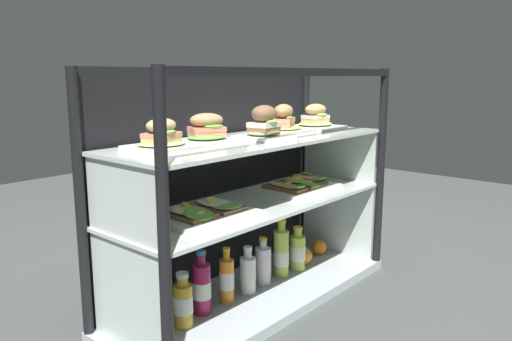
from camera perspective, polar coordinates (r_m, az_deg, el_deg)
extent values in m
cube|color=#424744|center=(2.10, 0.00, -14.72)|extent=(6.00, 6.00, 0.02)
cube|color=#B0B8C0|center=(2.09, 0.00, -13.98)|extent=(1.28, 0.45, 0.04)
cylinder|color=black|center=(1.38, -10.43, -7.74)|extent=(0.04, 0.04, 0.92)
cylinder|color=black|center=(2.34, 13.98, -0.18)|extent=(0.04, 0.04, 0.92)
cylinder|color=black|center=(1.71, -19.31, -4.48)|extent=(0.04, 0.04, 0.92)
cylinder|color=black|center=(2.55, 5.57, 1.00)|extent=(0.04, 0.04, 0.92)
cube|color=black|center=(1.76, 5.27, 11.09)|extent=(1.24, 0.03, 0.03)
cube|color=black|center=(2.09, -4.65, -0.64)|extent=(1.21, 0.01, 0.88)
cube|color=silver|center=(1.64, -14.29, -13.98)|extent=(0.01, 0.38, 0.36)
cube|color=silver|center=(2.47, 9.16, -5.18)|extent=(0.01, 0.38, 0.36)
cube|color=silver|center=(1.96, 0.00, -3.76)|extent=(1.23, 0.40, 0.01)
cube|color=silver|center=(1.53, -14.83, -3.46)|extent=(0.01, 0.38, 0.23)
cube|color=silver|center=(2.41, 9.38, 1.89)|extent=(0.01, 0.38, 0.23)
cube|color=silver|center=(1.91, 0.00, 3.46)|extent=(1.23, 0.40, 0.01)
cube|color=white|center=(1.63, -10.66, 2.55)|extent=(0.19, 0.19, 0.02)
ellipsoid|color=#98B970|center=(1.63, -10.67, 3.06)|extent=(0.16, 0.14, 0.01)
cube|color=#D9BE7A|center=(1.63, -10.69, 3.43)|extent=(0.13, 0.10, 0.02)
cube|color=tan|center=(1.63, -10.71, 4.02)|extent=(0.13, 0.11, 0.01)
ellipsoid|color=#7BB75F|center=(1.60, -9.92, 4.33)|extent=(0.07, 0.04, 0.02)
ellipsoid|color=tan|center=(1.62, -10.75, 5.08)|extent=(0.13, 0.11, 0.05)
cube|color=white|center=(1.79, -5.61, 3.34)|extent=(0.19, 0.19, 0.01)
ellipsoid|color=#69B248|center=(1.78, -5.62, 3.86)|extent=(0.14, 0.12, 0.02)
cube|color=tan|center=(1.78, -5.62, 4.19)|extent=(0.14, 0.12, 0.02)
cube|color=#E17D60|center=(1.78, -5.63, 4.73)|extent=(0.14, 0.12, 0.02)
ellipsoid|color=#6FB13D|center=(1.75, -4.82, 5.04)|extent=(0.08, 0.05, 0.01)
ellipsoid|color=#A67E55|center=(1.78, -5.65, 5.76)|extent=(0.14, 0.12, 0.05)
cube|color=white|center=(1.88, 0.95, 3.81)|extent=(0.18, 0.18, 0.02)
ellipsoid|color=#93B462|center=(1.88, 0.95, 4.35)|extent=(0.14, 0.12, 0.02)
cube|color=#8D6446|center=(1.88, 0.95, 4.70)|extent=(0.11, 0.09, 0.02)
cube|color=silver|center=(1.88, 0.95, 5.26)|extent=(0.11, 0.10, 0.02)
ellipsoid|color=#88C652|center=(1.85, 1.86, 5.59)|extent=(0.07, 0.04, 0.01)
ellipsoid|color=brown|center=(1.87, 0.96, 6.50)|extent=(0.12, 0.10, 0.06)
cube|color=white|center=(2.09, 3.13, 4.50)|extent=(0.20, 0.20, 0.02)
ellipsoid|color=#A6B859|center=(2.08, 3.13, 4.89)|extent=(0.17, 0.14, 0.01)
cube|color=tan|center=(2.08, 3.14, 5.20)|extent=(0.14, 0.12, 0.02)
cube|color=tan|center=(2.08, 3.14, 5.73)|extent=(0.15, 0.13, 0.02)
ellipsoid|color=#7DA842|center=(2.06, 3.88, 6.05)|extent=(0.08, 0.06, 0.01)
ellipsoid|color=#AF7E4F|center=(2.08, 3.15, 6.78)|extent=(0.15, 0.13, 0.06)
cube|color=white|center=(2.26, 6.76, 4.91)|extent=(0.21, 0.21, 0.01)
ellipsoid|color=#A7C269|center=(2.26, 6.77, 5.33)|extent=(0.17, 0.14, 0.02)
cube|color=#D4B76C|center=(2.26, 6.77, 5.65)|extent=(0.12, 0.09, 0.02)
cube|color=beige|center=(2.26, 6.79, 6.11)|extent=(0.12, 0.09, 0.01)
ellipsoid|color=#8FCB59|center=(2.24, 7.49, 6.34)|extent=(0.07, 0.04, 0.01)
ellipsoid|color=tan|center=(2.26, 6.80, 6.92)|extent=(0.12, 0.09, 0.05)
cube|color=white|center=(1.74, -5.78, -5.17)|extent=(0.34, 0.27, 0.02)
cube|color=brown|center=(1.71, -7.87, -4.95)|extent=(0.12, 0.19, 0.01)
ellipsoid|color=#6CB441|center=(1.67, -6.56, -4.90)|extent=(0.11, 0.10, 0.04)
ellipsoid|color=#F6EBC4|center=(1.71, -7.88, -4.47)|extent=(0.10, 0.15, 0.02)
cylinder|color=yellow|center=(1.73, -7.88, -3.90)|extent=(0.05, 0.05, 0.02)
cube|color=brown|center=(1.80, -4.61, -4.11)|extent=(0.12, 0.20, 0.01)
ellipsoid|color=#69A448|center=(1.76, -3.23, -4.04)|extent=(0.11, 0.10, 0.02)
ellipsoid|color=silver|center=(1.80, -4.62, -3.67)|extent=(0.10, 0.16, 0.01)
cylinder|color=yellow|center=(1.79, -4.99, -3.38)|extent=(0.05, 0.05, 0.02)
cube|color=white|center=(2.17, 4.51, -1.93)|extent=(0.34, 0.27, 0.02)
cube|color=brown|center=(2.09, 3.24, -2.02)|extent=(0.08, 0.19, 0.01)
ellipsoid|color=#80AF57|center=(2.05, 4.49, -1.87)|extent=(0.07, 0.10, 0.03)
ellipsoid|color=#EEA780|center=(2.08, 3.25, -1.63)|extent=(0.07, 0.15, 0.01)
cylinder|color=yellow|center=(2.07, 3.41, -1.43)|extent=(0.07, 0.07, 0.02)
cube|color=brown|center=(2.16, 4.71, -1.60)|extent=(0.08, 0.19, 0.01)
ellipsoid|color=#6EB33E|center=(2.12, 5.99, -1.47)|extent=(0.09, 0.11, 0.03)
ellipsoid|color=#E2A484|center=(2.16, 4.72, -1.18)|extent=(0.07, 0.16, 0.02)
cylinder|color=yellow|center=(2.15, 4.78, -0.89)|extent=(0.05, 0.05, 0.02)
cube|color=brown|center=(2.25, 5.70, -1.13)|extent=(0.08, 0.18, 0.01)
ellipsoid|color=#7CB450|center=(2.21, 6.88, -0.99)|extent=(0.09, 0.11, 0.04)
ellipsoid|color=#F69D91|center=(2.24, 5.70, -0.74)|extent=(0.07, 0.15, 0.02)
cylinder|color=yellow|center=(2.25, 5.83, -0.42)|extent=(0.05, 0.05, 0.02)
cylinder|color=white|center=(1.77, -11.56, -15.72)|extent=(0.06, 0.06, 0.14)
cylinder|color=silver|center=(1.77, -11.55, -15.74)|extent=(0.07, 0.07, 0.04)
cylinder|color=white|center=(1.73, -11.68, -12.89)|extent=(0.03, 0.03, 0.05)
cylinder|color=white|center=(1.72, -11.72, -12.00)|extent=(0.04, 0.04, 0.01)
cylinder|color=gold|center=(1.80, -8.38, -14.97)|extent=(0.07, 0.07, 0.15)
cylinder|color=white|center=(1.80, -8.39, -14.78)|extent=(0.07, 0.07, 0.06)
cylinder|color=gold|center=(1.76, -8.46, -12.35)|extent=(0.04, 0.04, 0.03)
cylinder|color=silver|center=(1.76, -8.48, -11.66)|extent=(0.04, 0.04, 0.02)
cylinder|color=#9B1C4C|center=(1.87, -6.21, -13.25)|extent=(0.07, 0.07, 0.18)
cylinder|color=white|center=(1.88, -6.21, -13.31)|extent=(0.07, 0.07, 0.06)
cylinder|color=#93204B|center=(1.83, -6.28, -10.04)|extent=(0.03, 0.03, 0.04)
cylinder|color=#3269AB|center=(1.82, -6.30, -9.24)|extent=(0.04, 0.04, 0.01)
cylinder|color=orange|center=(1.95, -3.35, -12.45)|extent=(0.06, 0.06, 0.17)
cylinder|color=silver|center=(1.95, -3.35, -12.33)|extent=(0.06, 0.06, 0.07)
cylinder|color=orange|center=(1.91, -3.39, -9.61)|extent=(0.03, 0.03, 0.04)
cylinder|color=gold|center=(1.91, -3.39, -8.93)|extent=(0.03, 0.03, 0.01)
cylinder|color=white|center=(2.03, -0.93, -11.85)|extent=(0.06, 0.06, 0.14)
cylinder|color=white|center=(2.03, -0.93, -11.76)|extent=(0.07, 0.07, 0.04)
cylinder|color=white|center=(2.00, -0.94, -9.51)|extent=(0.03, 0.03, 0.03)
cylinder|color=white|center=(1.99, -0.94, -8.88)|extent=(0.03, 0.03, 0.02)
cylinder|color=white|center=(2.11, 0.80, -10.79)|extent=(0.07, 0.07, 0.15)
cylinder|color=white|center=(2.11, 0.80, -10.78)|extent=(0.07, 0.07, 0.06)
cylinder|color=silver|center=(2.08, 0.81, -8.41)|extent=(0.03, 0.03, 0.03)
cylinder|color=gold|center=(2.07, 0.81, -7.81)|extent=(0.03, 0.03, 0.01)
cylinder|color=#BED550|center=(2.18, 2.88, -9.42)|extent=(0.07, 0.07, 0.20)
cylinder|color=white|center=(2.19, 2.87, -9.91)|extent=(0.07, 0.07, 0.06)
cylinder|color=#B2D244|center=(2.14, 2.91, -6.44)|extent=(0.03, 0.03, 0.04)
cylinder|color=gold|center=(2.14, 2.91, -5.77)|extent=(0.04, 0.04, 0.01)
cylinder|color=#B3D34F|center=(2.26, 4.75, -9.32)|extent=(0.07, 0.07, 0.15)
cylinder|color=white|center=(2.26, 4.75, -9.33)|extent=(0.07, 0.07, 0.06)
cylinder|color=#B4DA4A|center=(2.23, 4.79, -7.08)|extent=(0.04, 0.04, 0.03)
cylinder|color=gold|center=(2.22, 4.80, -6.54)|extent=(0.04, 0.04, 0.01)
sphere|color=orange|center=(2.33, 5.40, -9.64)|extent=(0.08, 0.08, 0.08)
sphere|color=orange|center=(2.46, 7.20, -8.67)|extent=(0.07, 0.07, 0.07)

